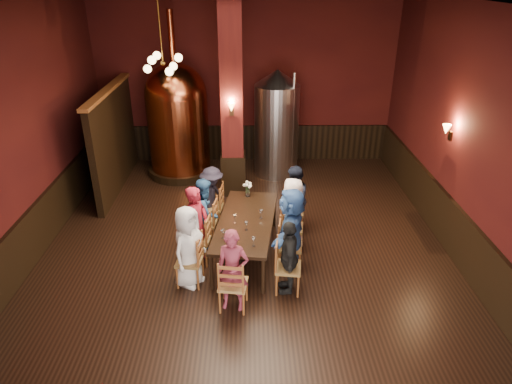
{
  "coord_description": "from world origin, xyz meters",
  "views": [
    {
      "loc": [
        0.08,
        -7.36,
        4.96
      ],
      "look_at": [
        0.2,
        0.2,
        1.25
      ],
      "focal_mm": 32.0,
      "sensor_mm": 36.0,
      "label": 1
    }
  ],
  "objects_px": {
    "person_0": "(188,247)",
    "steel_vessel": "(277,124)",
    "dining_table": "(246,223)",
    "person_1": "(197,225)",
    "person_2": "(205,212)",
    "copper_kettle": "(178,119)",
    "rose_vase": "(248,187)"
  },
  "relations": [
    {
      "from": "person_0",
      "to": "steel_vessel",
      "type": "distance_m",
      "value": 5.14
    },
    {
      "from": "person_2",
      "to": "copper_kettle",
      "type": "relative_size",
      "value": 0.34
    },
    {
      "from": "person_1",
      "to": "person_2",
      "type": "distance_m",
      "value": 0.66
    },
    {
      "from": "person_0",
      "to": "rose_vase",
      "type": "distance_m",
      "value": 2.15
    },
    {
      "from": "person_1",
      "to": "person_2",
      "type": "xyz_separation_m",
      "value": [
        0.09,
        0.65,
        -0.07
      ]
    },
    {
      "from": "steel_vessel",
      "to": "copper_kettle",
      "type": "bearing_deg",
      "value": 179.0
    },
    {
      "from": "person_1",
      "to": "person_2",
      "type": "bearing_deg",
      "value": 13.38
    },
    {
      "from": "person_2",
      "to": "steel_vessel",
      "type": "xyz_separation_m",
      "value": [
        1.58,
        3.47,
        0.68
      ]
    },
    {
      "from": "steel_vessel",
      "to": "person_0",
      "type": "bearing_deg",
      "value": -110.15
    },
    {
      "from": "copper_kettle",
      "to": "steel_vessel",
      "type": "distance_m",
      "value": 2.54
    },
    {
      "from": "dining_table",
      "to": "rose_vase",
      "type": "distance_m",
      "value": 1.04
    },
    {
      "from": "person_1",
      "to": "rose_vase",
      "type": "distance_m",
      "value": 1.54
    },
    {
      "from": "dining_table",
      "to": "person_1",
      "type": "distance_m",
      "value": 0.92
    },
    {
      "from": "person_2",
      "to": "copper_kettle",
      "type": "xyz_separation_m",
      "value": [
        -0.96,
        3.52,
        0.81
      ]
    },
    {
      "from": "steel_vessel",
      "to": "rose_vase",
      "type": "xyz_separation_m",
      "value": [
        -0.75,
        -2.91,
        -0.42
      ]
    },
    {
      "from": "person_2",
      "to": "rose_vase",
      "type": "bearing_deg",
      "value": -52.77
    },
    {
      "from": "dining_table",
      "to": "person_2",
      "type": "relative_size",
      "value": 1.8
    },
    {
      "from": "person_0",
      "to": "steel_vessel",
      "type": "relative_size",
      "value": 0.54
    },
    {
      "from": "dining_table",
      "to": "person_1",
      "type": "bearing_deg",
      "value": -158.78
    },
    {
      "from": "copper_kettle",
      "to": "rose_vase",
      "type": "height_order",
      "value": "copper_kettle"
    },
    {
      "from": "rose_vase",
      "to": "person_0",
      "type": "bearing_deg",
      "value": -118.12
    },
    {
      "from": "copper_kettle",
      "to": "steel_vessel",
      "type": "height_order",
      "value": "copper_kettle"
    },
    {
      "from": "dining_table",
      "to": "steel_vessel",
      "type": "relative_size",
      "value": 0.91
    },
    {
      "from": "dining_table",
      "to": "person_0",
      "type": "bearing_deg",
      "value": -130.36
    },
    {
      "from": "copper_kettle",
      "to": "rose_vase",
      "type": "relative_size",
      "value": 12.78
    },
    {
      "from": "person_0",
      "to": "steel_vessel",
      "type": "height_order",
      "value": "steel_vessel"
    },
    {
      "from": "dining_table",
      "to": "person_0",
      "type": "xyz_separation_m",
      "value": [
        -0.97,
        -0.88,
        0.05
      ]
    },
    {
      "from": "dining_table",
      "to": "copper_kettle",
      "type": "distance_m",
      "value": 4.4
    },
    {
      "from": "steel_vessel",
      "to": "person_2",
      "type": "bearing_deg",
      "value": -114.5
    },
    {
      "from": "person_1",
      "to": "steel_vessel",
      "type": "relative_size",
      "value": 0.56
    },
    {
      "from": "person_1",
      "to": "rose_vase",
      "type": "bearing_deg",
      "value": -16.04
    },
    {
      "from": "person_1",
      "to": "person_2",
      "type": "relative_size",
      "value": 1.1
    }
  ]
}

